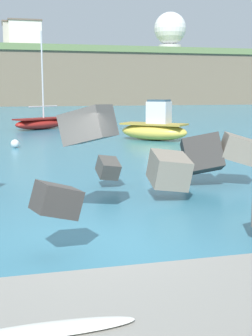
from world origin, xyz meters
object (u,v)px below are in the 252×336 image
object	(u,v)px
boat_near_centre	(155,128)
station_building_east	(18,36)
boat_mid_left	(40,123)
spare_surfboard	(50,329)
station_building_west	(25,35)
mooring_buoy_middle	(15,144)
radar_dome	(170,32)

from	to	relation	value
boat_near_centre	station_building_east	world-z (taller)	station_building_east
boat_mid_left	spare_surfboard	bearing A→B (deg)	-93.71
spare_surfboard	station_building_east	xyz separation A→B (m)	(2.40, 97.13, 13.94)
station_building_west	station_building_east	size ratio (longest dim) A/B	1.16
boat_near_centre	station_building_west	bearing A→B (deg)	93.49
spare_surfboard	boat_mid_left	size ratio (longest dim) A/B	0.27
boat_near_centre	boat_mid_left	world-z (taller)	boat_mid_left
mooring_buoy_middle	station_building_east	xyz separation A→B (m)	(2.48, 77.46, 14.00)
boat_near_centre	station_building_west	xyz separation A→B (m)	(-4.51, 73.96, 13.50)
mooring_buoy_middle	station_building_east	distance (m)	78.75
boat_near_centre	boat_mid_left	xyz separation A→B (m)	(-6.13, 9.73, -0.25)
boat_mid_left	mooring_buoy_middle	distance (m)	11.65
mooring_buoy_middle	station_building_west	xyz separation A→B (m)	(3.72, 75.69, 14.04)
boat_near_centre	mooring_buoy_middle	bearing A→B (deg)	-168.16
radar_dome	station_building_west	xyz separation A→B (m)	(-35.86, -11.48, -3.07)
mooring_buoy_middle	station_building_east	world-z (taller)	station_building_east
boat_mid_left	mooring_buoy_middle	size ratio (longest dim) A/B	16.79
boat_mid_left	station_building_west	size ratio (longest dim) A/B	0.90
mooring_buoy_middle	station_building_west	distance (m)	77.07
boat_near_centre	radar_dome	size ratio (longest dim) A/B	0.40
boat_near_centre	mooring_buoy_middle	size ratio (longest dim) A/B	9.69
boat_near_centre	spare_surfboard	bearing A→B (deg)	-110.85
mooring_buoy_middle	radar_dome	world-z (taller)	radar_dome
spare_surfboard	boat_near_centre	world-z (taller)	boat_near_centre
boat_near_centre	mooring_buoy_middle	distance (m)	8.42
boat_near_centre	station_building_west	distance (m)	75.32
spare_surfboard	station_building_east	distance (m)	98.15
spare_surfboard	boat_mid_left	world-z (taller)	boat_mid_left
mooring_buoy_middle	station_building_west	world-z (taller)	station_building_west
station_building_east	mooring_buoy_middle	bearing A→B (deg)	-91.83
spare_surfboard	station_building_east	world-z (taller)	station_building_east
spare_surfboard	boat_near_centre	bearing A→B (deg)	69.15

